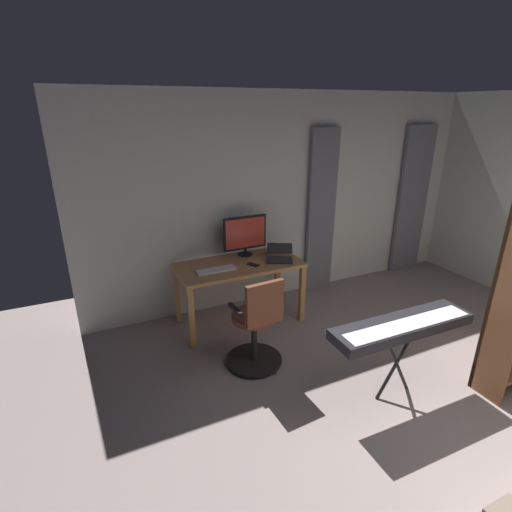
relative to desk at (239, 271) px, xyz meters
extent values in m
cube|color=silver|center=(-0.94, -0.50, 0.66)|extent=(5.40, 0.10, 2.61)
cube|color=slate|center=(-2.99, -0.39, 0.45)|extent=(0.53, 0.06, 2.18)
cube|color=slate|center=(-1.36, -0.39, 0.45)|extent=(0.41, 0.06, 2.18)
cube|color=tan|center=(0.00, 0.00, 0.08)|extent=(1.42, 0.69, 0.04)
cube|color=#B38349|center=(-0.67, 0.31, -0.29)|extent=(0.06, 0.06, 0.70)
cube|color=tan|center=(0.67, 0.31, -0.29)|extent=(0.06, 0.06, 0.70)
cube|color=#BC7B50|center=(-0.67, -0.31, -0.29)|extent=(0.06, 0.06, 0.70)
cube|color=tan|center=(0.67, -0.31, -0.29)|extent=(0.06, 0.06, 0.70)
cylinder|color=black|center=(0.20, 0.84, -0.60)|extent=(0.56, 0.56, 0.02)
sphere|color=black|center=(-0.06, 0.82, -0.62)|extent=(0.05, 0.05, 0.05)
sphere|color=black|center=(0.13, 0.59, -0.62)|extent=(0.05, 0.05, 0.05)
sphere|color=black|center=(0.41, 0.70, -0.62)|extent=(0.05, 0.05, 0.05)
sphere|color=black|center=(0.39, 1.00, -0.62)|extent=(0.05, 0.05, 0.05)
sphere|color=black|center=(0.10, 1.08, -0.62)|extent=(0.05, 0.05, 0.05)
cylinder|color=black|center=(0.20, 0.84, -0.37)|extent=(0.06, 0.06, 0.46)
cylinder|color=brown|center=(0.20, 0.84, -0.11)|extent=(0.47, 0.47, 0.05)
cube|color=brown|center=(0.18, 1.04, 0.12)|extent=(0.38, 0.08, 0.41)
cube|color=black|center=(0.39, 0.85, 0.02)|extent=(0.06, 0.24, 0.03)
cube|color=black|center=(0.00, 0.82, 0.02)|extent=(0.06, 0.24, 0.03)
cylinder|color=black|center=(-0.18, -0.23, 0.10)|extent=(0.18, 0.18, 0.01)
cylinder|color=black|center=(-0.18, -0.23, 0.14)|extent=(0.04, 0.04, 0.07)
cube|color=black|center=(-0.18, -0.23, 0.37)|extent=(0.54, 0.03, 0.40)
cube|color=#CC3D33|center=(-0.18, -0.21, 0.37)|extent=(0.50, 0.01, 0.35)
cube|color=white|center=(0.31, 0.10, 0.11)|extent=(0.44, 0.13, 0.02)
cube|color=#232328|center=(-0.46, 0.13, 0.11)|extent=(0.36, 0.33, 0.02)
cube|color=#232328|center=(-0.51, 0.04, 0.22)|extent=(0.36, 0.32, 0.06)
ellipsoid|color=#B7BCC1|center=(-0.64, -0.08, 0.11)|extent=(0.06, 0.10, 0.04)
cube|color=black|center=(-0.13, 0.11, 0.10)|extent=(0.13, 0.16, 0.01)
cube|color=black|center=(-0.56, -0.20, 0.10)|extent=(0.12, 0.16, 0.01)
cube|color=#98613C|center=(-1.47, 2.14, 0.22)|extent=(0.04, 0.30, 1.73)
cube|color=purple|center=(-1.75, 2.14, -0.31)|extent=(0.04, 0.24, 0.19)
cylinder|color=black|center=(-0.74, 1.77, -0.32)|extent=(0.37, 0.04, 0.66)
cylinder|color=black|center=(-0.74, 1.77, -0.32)|extent=(0.37, 0.04, 0.66)
cube|color=#232328|center=(-0.74, 1.77, 0.05)|extent=(1.30, 0.34, 0.09)
cube|color=white|center=(-0.74, 1.83, 0.10)|extent=(1.20, 0.20, 0.01)
camera|label=1|loc=(1.56, 3.80, 1.77)|focal=27.19mm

